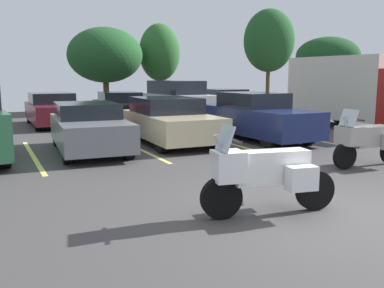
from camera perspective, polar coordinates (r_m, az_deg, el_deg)
ground at (r=6.89m, az=15.22°, el=-9.33°), size 44.00×44.00×0.10m
motorcycle_touring at (r=6.45m, az=9.91°, el=-3.90°), size 2.19×0.94×1.41m
motorcycle_second at (r=10.58m, az=22.64°, el=0.58°), size 2.07×0.98×1.37m
parking_stripes at (r=12.17m, az=-14.01°, el=-0.99°), size 14.60×5.18×0.01m
car_grey at (r=12.07m, az=-13.85°, el=2.18°), size 2.04×4.33×1.35m
car_champagne at (r=13.28m, az=-3.09°, el=3.18°), size 2.09×4.48×1.43m
car_navy at (r=14.22m, az=8.70°, el=3.66°), size 1.80×4.86×1.55m
car_far_maroon at (r=18.91m, az=-18.41°, el=4.43°), size 1.86×4.58×1.40m
car_far_black at (r=19.27m, az=-9.72°, el=4.85°), size 2.19×4.85×1.40m
car_far_silver at (r=20.24m, az=-1.84°, el=5.90°), size 2.24×4.90×1.88m
car_far_red at (r=21.95m, az=4.70°, el=5.57°), size 2.14×4.69×1.43m
box_truck at (r=18.36m, az=21.99°, el=6.78°), size 2.98×6.32×2.89m
tree_far_right at (r=25.44m, az=-11.72°, el=11.72°), size 4.33×4.33×4.89m
tree_right at (r=27.73m, az=10.41°, el=13.62°), size 3.19×3.19×6.27m
tree_left at (r=33.35m, az=17.95°, el=11.30°), size 4.64×4.64×4.97m
tree_center_right at (r=27.35m, az=-4.43°, el=12.22°), size 2.59×2.59×5.38m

